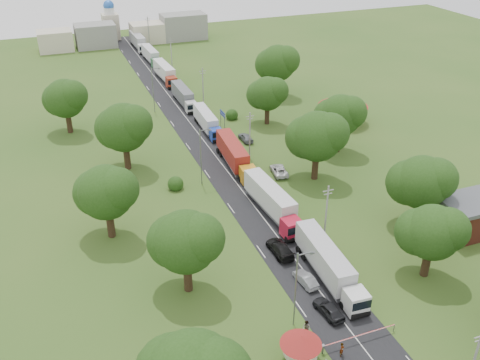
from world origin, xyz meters
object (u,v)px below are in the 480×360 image
truck_0 (328,264)px  car_lane_mid (306,279)px  pedestrian_near (342,350)px  guard_booth (301,345)px  info_sign (223,116)px  boom_barrier (349,339)px  car_lane_front (329,309)px

truck_0 → car_lane_mid: bearing=-179.9°
pedestrian_near → guard_booth: bearing=126.5°
info_sign → truck_0: size_ratio=0.27×
info_sign → car_lane_mid: (-6.20, -49.14, -2.32)m
boom_barrier → guard_booth: 5.98m
boom_barrier → car_lane_front: (0.36, 5.00, -0.11)m
truck_0 → guard_booth: bearing=-130.4°
info_sign → car_lane_mid: bearing=-97.2°
guard_booth → car_lane_front: 8.08m
boom_barrier → car_lane_front: bearing=85.9°
guard_booth → truck_0: (9.26, 10.87, 0.10)m
truck_0 → car_lane_mid: size_ratio=3.72×
pedestrian_near → truck_0: bearing=27.0°
boom_barrier → guard_booth: bearing=-180.0°
truck_0 → car_lane_front: 6.79m
car_lane_front → car_lane_mid: (0.00, 5.86, -0.09)m
boom_barrier → truck_0: 11.48m
info_sign → car_lane_front: bearing=-96.4°
guard_booth → truck_0: truck_0 is taller
car_lane_mid → pedestrian_near: pedestrian_near is taller
boom_barrier → pedestrian_near: size_ratio=5.38×
guard_booth → info_sign: info_sign is taller
car_lane_mid → info_sign: bearing=-103.3°
boom_barrier → car_lane_mid: bearing=88.1°
boom_barrier → pedestrian_near: bearing=-145.0°
guard_booth → car_lane_front: (6.20, 5.00, -1.39)m
guard_booth → info_sign: size_ratio=1.07×
guard_booth → car_lane_front: bearing=38.9°
car_lane_mid → car_lane_front: bearing=83.9°
car_lane_mid → truck_0: bearing=174.0°
boom_barrier → info_sign: size_ratio=2.25×
guard_booth → car_lane_mid: bearing=60.3°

